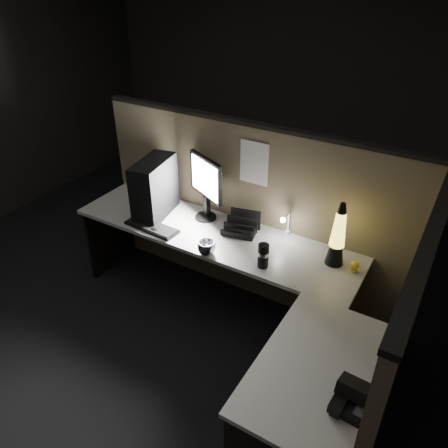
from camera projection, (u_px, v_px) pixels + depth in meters
The scene contains 17 objects.
floor at pixel (188, 358), 3.23m from camera, with size 6.00×6.00×0.00m, color black.
room_shell at pixel (175, 154), 2.37m from camera, with size 6.00×6.00×6.00m.
partition_back at pixel (250, 216), 3.51m from camera, with size 2.66×0.06×1.50m, color brown.
partition_right at pixel (398, 351), 2.32m from camera, with size 0.06×1.66×1.50m, color brown.
desk at pixel (227, 287), 3.03m from camera, with size 2.60×1.60×0.73m.
pc_tower at pixel (155, 188), 3.46m from camera, with size 0.20×0.45×0.47m, color black.
monitor at pixel (206, 182), 3.38m from camera, with size 0.38×0.20×0.52m.
keyboard at pixel (152, 227), 3.39m from camera, with size 0.45×0.15×0.02m, color black.
mouse at pixel (155, 230), 3.34m from camera, with size 0.09×0.06×0.04m, color black.
clip_lamp at pixel (286, 223), 3.23m from camera, with size 0.04×0.16×0.20m.
organizer at pixel (242, 227), 3.34m from camera, with size 0.28×0.26×0.18m.
lava_lamp at pixel (337, 239), 2.91m from camera, with size 0.13×0.13×0.47m.
travel_mug at pixel (263, 256), 2.94m from camera, with size 0.08×0.08×0.18m, color black.
steel_mug at pixel (206, 248), 3.08m from camera, with size 0.13×0.13×0.10m, color #B6B6BD.
figurine at pixel (355, 265), 2.91m from camera, with size 0.06×0.06×0.06m, color yellow.
pinned_paper at pixel (254, 163), 3.21m from camera, with size 0.23×0.00×0.33m, color white.
desk_phone at pixel (357, 400), 2.03m from camera, with size 0.23×0.24×0.13m.
Camera 1 is at (1.37, -1.76, 2.55)m, focal length 35.00 mm.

